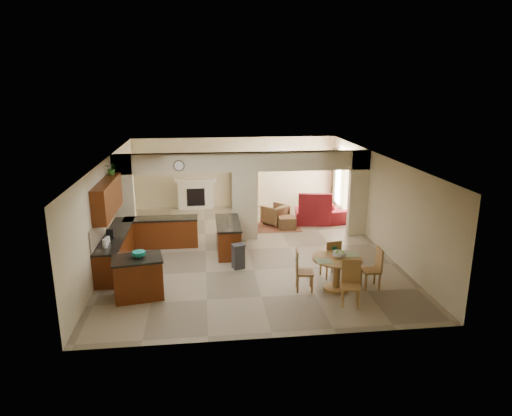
{
  "coord_description": "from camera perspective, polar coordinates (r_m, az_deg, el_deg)",
  "views": [
    {
      "loc": [
        -1.26,
        -12.91,
        4.87
      ],
      "look_at": [
        0.28,
        0.3,
        1.2
      ],
      "focal_mm": 32.0,
      "sensor_mm": 36.0,
      "label": 1
    }
  ],
  "objects": [
    {
      "name": "rug",
      "position": [
        15.97,
        2.54,
        -2.34
      ],
      "size": [
        1.6,
        1.3,
        0.01
      ],
      "primitive_type": "cube",
      "color": "brown",
      "rests_on": "floor"
    },
    {
      "name": "fruit_bowl",
      "position": [
        11.13,
        10.38,
        -5.73
      ],
      "size": [
        0.32,
        0.32,
        0.17
      ],
      "primitive_type": "cylinder",
      "color": "#7BB627",
      "rests_on": "dining_table"
    },
    {
      "name": "peninsula",
      "position": [
        13.55,
        -3.5,
        -3.62
      ],
      "size": [
        0.7,
        1.85,
        0.91
      ],
      "color": "#401607",
      "rests_on": "floor"
    },
    {
      "name": "glazed_door",
      "position": [
        17.31,
        11.12,
        2.38
      ],
      "size": [
        0.02,
        0.7,
        2.1
      ],
      "primitive_type": "cube",
      "color": "white",
      "rests_on": "wall_right"
    },
    {
      "name": "kitchen_counter",
      "position": [
        13.55,
        -14.79,
        -4.09
      ],
      "size": [
        2.52,
        3.29,
        1.48
      ],
      "color": "#401607",
      "rests_on": "floor"
    },
    {
      "name": "kitchen_island",
      "position": [
        11.07,
        -14.5,
        -8.39
      ],
      "size": [
        1.26,
        0.99,
        0.98
      ],
      "rotation": [
        0.0,
        0.0,
        0.17
      ],
      "color": "#401607",
      "rests_on": "floor"
    },
    {
      "name": "wall_clock",
      "position": [
        13.99,
        -9.62,
        5.24
      ],
      "size": [
        0.34,
        0.03,
        0.34
      ],
      "primitive_type": "cylinder",
      "rotation": [
        1.57,
        0.0,
        0.0
      ],
      "color": "#51351B",
      "rests_on": "partition_header"
    },
    {
      "name": "drape_a_left",
      "position": [
        15.93,
        12.57,
        1.72
      ],
      "size": [
        0.1,
        0.28,
        2.3
      ],
      "primitive_type": "cube",
      "color": "#3F2119",
      "rests_on": "wall_right"
    },
    {
      "name": "wall_left",
      "position": [
        13.64,
        -18.0,
        -0.09
      ],
      "size": [
        0.0,
        10.0,
        10.0
      ],
      "primitive_type": "plane",
      "rotation": [
        1.57,
        0.0,
        1.57
      ],
      "color": "beige",
      "rests_on": "floor"
    },
    {
      "name": "shelving_unit",
      "position": [
        18.24,
        -1.43,
        2.84
      ],
      "size": [
        1.0,
        0.32,
        1.8
      ],
      "primitive_type": "cube",
      "color": "olive",
      "rests_on": "floor"
    },
    {
      "name": "wall_back",
      "position": [
        18.28,
        -2.58,
        4.46
      ],
      "size": [
        8.0,
        0.0,
        8.0
      ],
      "primitive_type": "plane",
      "rotation": [
        1.57,
        0.0,
        0.0
      ],
      "color": "beige",
      "rests_on": "floor"
    },
    {
      "name": "chaise",
      "position": [
        16.49,
        7.02,
        -1.04
      ],
      "size": [
        1.28,
        1.11,
        0.46
      ],
      "primitive_type": "cube",
      "rotation": [
        0.0,
        0.0,
        -0.15
      ],
      "color": "maroon",
      "rests_on": "floor"
    },
    {
      "name": "drape_a_right",
      "position": [
        17.04,
        11.27,
        2.68
      ],
      "size": [
        0.1,
        0.28,
        2.3
      ],
      "primitive_type": "cube",
      "color": "#3F2119",
      "rests_on": "wall_right"
    },
    {
      "name": "window_a",
      "position": [
        16.5,
        12.03,
        2.22
      ],
      "size": [
        0.02,
        0.9,
        1.9
      ],
      "primitive_type": "cube",
      "color": "white",
      "rests_on": "wall_right"
    },
    {
      "name": "partition_right_pier",
      "position": [
        15.17,
        12.64,
        1.81
      ],
      "size": [
        0.6,
        0.25,
        2.8
      ],
      "primitive_type": "cube",
      "color": "beige",
      "rests_on": "floor"
    },
    {
      "name": "window_b",
      "position": [
        18.07,
        10.34,
        3.45
      ],
      "size": [
        0.02,
        0.9,
        1.9
      ],
      "primitive_type": "cube",
      "color": "white",
      "rests_on": "wall_right"
    },
    {
      "name": "chair_south",
      "position": [
        10.64,
        11.77,
        -8.87
      ],
      "size": [
        0.52,
        0.52,
        1.02
      ],
      "rotation": [
        0.0,
        0.0,
        -0.28
      ],
      "color": "olive",
      "rests_on": "floor"
    },
    {
      "name": "partition_center_pier",
      "position": [
        14.46,
        -1.42,
        0.3
      ],
      "size": [
        0.8,
        0.25,
        2.2
      ],
      "primitive_type": "cube",
      "color": "beige",
      "rests_on": "floor"
    },
    {
      "name": "partition_header",
      "position": [
        14.16,
        -1.46,
        5.78
      ],
      "size": [
        8.0,
        0.25,
        0.6
      ],
      "primitive_type": "cube",
      "color": "beige",
      "rests_on": "partition_center_pier"
    },
    {
      "name": "wall_right",
      "position": [
        14.36,
        15.06,
        0.9
      ],
      "size": [
        0.0,
        10.0,
        10.0
      ],
      "primitive_type": "plane",
      "rotation": [
        1.57,
        0.0,
        -1.57
      ],
      "color": "beige",
      "rests_on": "floor"
    },
    {
      "name": "upper_cabinets",
      "position": [
        12.72,
        -18.06,
        1.23
      ],
      "size": [
        0.35,
        2.4,
        0.9
      ],
      "primitive_type": "cube",
      "color": "#401607",
      "rests_on": "wall_left"
    },
    {
      "name": "floor",
      "position": [
        13.85,
        -1.01,
        -5.17
      ],
      "size": [
        10.0,
        10.0,
        0.0
      ],
      "primitive_type": "plane",
      "color": "gray",
      "rests_on": "ground"
    },
    {
      "name": "ceiling_fan",
      "position": [
        16.31,
        3.19,
        7.25
      ],
      "size": [
        1.0,
        1.0,
        0.1
      ],
      "primitive_type": "cylinder",
      "color": "white",
      "rests_on": "ceiling"
    },
    {
      "name": "chair_east",
      "position": [
        11.53,
        14.6,
        -7.09
      ],
      "size": [
        0.43,
        0.42,
        1.02
      ],
      "rotation": [
        0.0,
        0.0,
        4.7
      ],
      "color": "olive",
      "rests_on": "floor"
    },
    {
      "name": "drape_b_right",
      "position": [
        18.63,
        9.69,
        3.83
      ],
      "size": [
        0.1,
        0.28,
        2.3
      ],
      "primitive_type": "cube",
      "color": "#3F2119",
      "rests_on": "wall_right"
    },
    {
      "name": "plant",
      "position": [
        13.42,
        -17.6,
        4.74
      ],
      "size": [
        0.4,
        0.38,
        0.36
      ],
      "primitive_type": "imported",
      "rotation": [
        0.0,
        0.0,
        -0.35
      ],
      "color": "#1F5115",
      "rests_on": "upper_cabinets"
    },
    {
      "name": "armchair",
      "position": [
        16.17,
        2.4,
        -0.81
      ],
      "size": [
        1.09,
        1.09,
        0.71
      ],
      "primitive_type": "imported",
      "rotation": [
        0.0,
        0.0,
        3.86
      ],
      "color": "maroon",
      "rests_on": "floor"
    },
    {
      "name": "fireplace",
      "position": [
        18.25,
        -7.53,
        1.79
      ],
      "size": [
        1.6,
        0.35,
        1.2
      ],
      "color": "white",
      "rests_on": "floor"
    },
    {
      "name": "partition_left_pier",
      "position": [
        14.54,
        -16.11,
        0.99
      ],
      "size": [
        0.6,
        0.25,
        2.8
      ],
      "primitive_type": "cube",
      "color": "beige",
      "rests_on": "floor"
    },
    {
      "name": "sofa",
      "position": [
        17.3,
        8.87,
        0.1
      ],
      "size": [
        2.56,
        1.39,
        0.71
      ],
      "primitive_type": "imported",
      "rotation": [
        0.0,
        0.0,
        1.76
      ],
      "color": "maroon",
      "rests_on": "floor"
    },
    {
      "name": "wall_front",
      "position": [
        8.73,
        2.24,
        -8.03
      ],
      "size": [
        8.0,
        0.0,
        8.0
      ],
      "primitive_type": "plane",
      "rotation": [
        -1.57,
        0.0,
        0.0
      ],
      "color": "beige",
      "rests_on": "floor"
    },
    {
      "name": "ottoman",
      "position": [
        15.75,
        3.87,
        -1.84
      ],
      "size": [
        0.57,
        0.57,
        0.41
      ],
      "primitive_type": "cube",
      "rotation": [
        0.0,
        0.0,
        0.0
      ],
      "color": "maroon",
      "rests_on": "floor"
    },
    {
      "name": "drape_b_left",
      "position": [
        17.5,
        10.77,
        3.04
      ],
      "size": [
        0.1,
        0.28,
        2.3
      ],
      "primitive_type": "cube",
      "color": "#3F2119",
      "rests_on": "wall_right"
    },
    {
      "name": "teal_bowl",
      "position": [
        10.88,
        -14.43,
        -5.63
      ],
      "size": [
        0.3,
        0.3,
        0.14
      ],
      "primitive_type": "cylinder",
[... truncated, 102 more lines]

